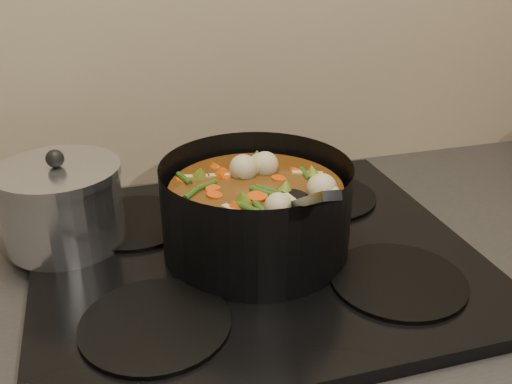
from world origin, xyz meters
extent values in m
cube|color=black|center=(0.00, 1.93, 0.89)|extent=(2.64, 0.64, 0.05)
cube|color=black|center=(0.00, 1.93, 0.92)|extent=(0.62, 0.54, 0.02)
cylinder|color=black|center=(-0.16, 1.80, 0.93)|extent=(0.18, 0.18, 0.01)
cylinder|color=black|center=(0.16, 1.80, 0.93)|extent=(0.18, 0.18, 0.01)
cylinder|color=black|center=(-0.16, 2.06, 0.93)|extent=(0.18, 0.18, 0.01)
cylinder|color=black|center=(0.16, 2.06, 0.93)|extent=(0.18, 0.18, 0.01)
cylinder|color=black|center=(0.00, 1.93, 1.00)|extent=(0.34, 0.34, 0.13)
cylinder|color=black|center=(0.00, 1.93, 0.93)|extent=(0.26, 0.26, 0.01)
cylinder|color=#5D3610|center=(0.00, 1.93, 0.99)|extent=(0.24, 0.24, 0.09)
cylinder|color=#EF410B|center=(0.04, 1.93, 1.03)|extent=(0.02, 0.03, 0.02)
cylinder|color=#EF410B|center=(0.04, 1.98, 1.03)|extent=(0.04, 0.04, 0.02)
cylinder|color=#EF410B|center=(-0.01, 2.02, 1.03)|extent=(0.04, 0.04, 0.02)
cylinder|color=#EF410B|center=(-0.04, 1.96, 1.03)|extent=(0.03, 0.03, 0.02)
cylinder|color=#EF410B|center=(-0.07, 1.91, 1.03)|extent=(0.03, 0.03, 0.02)
cylinder|color=#EF410B|center=(-0.01, 1.90, 1.03)|extent=(0.04, 0.04, 0.02)
cylinder|color=#EF410B|center=(0.03, 1.88, 1.03)|extent=(0.03, 0.03, 0.02)
cylinder|color=#EF410B|center=(0.09, 1.91, 1.03)|extent=(0.03, 0.03, 0.02)
cylinder|color=#EF410B|center=(0.05, 1.96, 1.03)|extent=(0.04, 0.04, 0.02)
cylinder|color=#EF410B|center=(0.02, 2.01, 1.03)|extent=(0.04, 0.04, 0.02)
cylinder|color=#EF410B|center=(-0.02, 1.96, 1.03)|extent=(0.03, 0.02, 0.02)
cylinder|color=#EF410B|center=(-0.06, 1.94, 1.03)|extent=(0.03, 0.04, 0.02)
cylinder|color=#EF410B|center=(-0.06, 1.87, 1.03)|extent=(0.04, 0.04, 0.02)
sphere|color=tan|center=(0.06, 1.93, 1.04)|extent=(0.04, 0.04, 0.04)
sphere|color=tan|center=(0.00, 1.99, 1.04)|extent=(0.04, 0.04, 0.04)
sphere|color=tan|center=(-0.05, 1.93, 1.04)|extent=(0.04, 0.04, 0.04)
sphere|color=tan|center=(0.01, 1.88, 1.04)|extent=(0.04, 0.04, 0.04)
sphere|color=tan|center=(0.06, 1.95, 1.04)|extent=(0.04, 0.04, 0.04)
cone|color=olive|center=(-0.03, 1.87, 1.04)|extent=(0.04, 0.04, 0.03)
cone|color=olive|center=(0.07, 1.89, 1.04)|extent=(0.04, 0.04, 0.03)
cone|color=olive|center=(0.06, 1.99, 1.04)|extent=(0.04, 0.04, 0.03)
cone|color=olive|center=(-0.04, 1.99, 1.04)|extent=(0.04, 0.04, 0.03)
cone|color=olive|center=(-0.06, 1.90, 1.04)|extent=(0.04, 0.04, 0.03)
cone|color=olive|center=(0.03, 1.86, 1.04)|extent=(0.04, 0.04, 0.03)
cylinder|color=#305218|center=(0.03, 1.97, 1.03)|extent=(0.01, 0.04, 0.01)
cylinder|color=#305218|center=(-0.02, 2.02, 1.03)|extent=(0.03, 0.03, 0.01)
cylinder|color=#305218|center=(-0.06, 1.97, 1.03)|extent=(0.04, 0.02, 0.01)
cylinder|color=#305218|center=(-0.05, 1.91, 1.03)|extent=(0.02, 0.04, 0.01)
cylinder|color=#305218|center=(-0.01, 1.89, 1.03)|extent=(0.02, 0.04, 0.01)
cylinder|color=#305218|center=(0.06, 1.86, 1.03)|extent=(0.04, 0.02, 0.01)
cylinder|color=#305218|center=(0.08, 1.93, 1.03)|extent=(0.03, 0.03, 0.01)
cylinder|color=#305218|center=(0.04, 1.98, 1.03)|extent=(0.01, 0.04, 0.01)
cylinder|color=#305218|center=(0.00, 1.97, 1.03)|extent=(0.03, 0.03, 0.01)
cylinder|color=#305218|center=(-0.08, 1.98, 1.03)|extent=(0.04, 0.02, 0.01)
cylinder|color=#305218|center=(-0.07, 1.90, 1.03)|extent=(0.02, 0.04, 0.01)
cylinder|color=#305218|center=(-0.01, 1.88, 1.03)|extent=(0.02, 0.04, 0.01)
cube|color=tan|center=(-0.06, 1.95, 1.03)|extent=(0.04, 0.01, 0.00)
cube|color=tan|center=(-0.03, 1.87, 1.03)|extent=(0.02, 0.04, 0.00)
cube|color=tan|center=(0.06, 1.90, 1.03)|extent=(0.04, 0.03, 0.00)
cube|color=tan|center=(0.05, 1.98, 1.03)|extent=(0.03, 0.03, 0.00)
cube|color=tan|center=(-0.04, 1.99, 1.03)|extent=(0.03, 0.04, 0.00)
cube|color=tan|center=(-0.06, 1.90, 1.03)|extent=(0.04, 0.02, 0.00)
ellipsoid|color=black|center=(0.03, 1.87, 1.03)|extent=(0.09, 0.09, 0.01)
cube|color=black|center=(0.02, 1.78, 1.08)|extent=(0.04, 0.16, 0.10)
cylinder|color=silver|center=(-0.26, 2.03, 0.98)|extent=(0.17, 0.17, 0.11)
cylinder|color=silver|center=(-0.26, 2.03, 1.04)|extent=(0.18, 0.18, 0.01)
sphere|color=black|center=(-0.26, 2.03, 1.06)|extent=(0.03, 0.03, 0.03)
camera|label=1|loc=(-0.20, 1.25, 1.37)|focal=40.00mm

